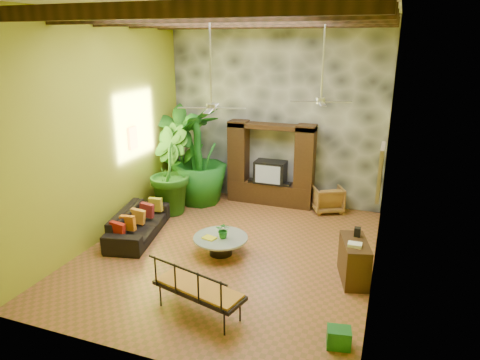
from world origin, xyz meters
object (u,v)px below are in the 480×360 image
at_px(sofa, 138,223).
at_px(iron_bench, 197,288).
at_px(tall_plant_b, 169,170).
at_px(wicker_armchair, 327,199).
at_px(coffee_table, 221,243).
at_px(ceiling_fan_front, 211,96).
at_px(green_bin, 339,338).
at_px(ceiling_fan_back, 321,91).
at_px(tall_plant_c, 199,156).
at_px(tall_plant_a, 180,154).
at_px(entertainment_center, 271,170).
at_px(side_console, 354,261).

bearing_deg(sofa, iron_bench, -143.73).
height_order(tall_plant_b, iron_bench, tall_plant_b).
bearing_deg(wicker_armchair, coffee_table, 35.17).
height_order(ceiling_fan_front, green_bin, ceiling_fan_front).
xyz_separation_m(sofa, wicker_armchair, (3.91, 3.09, 0.03)).
distance_m(ceiling_fan_back, tall_plant_c, 4.25).
bearing_deg(tall_plant_a, ceiling_fan_front, -52.13).
relative_size(wicker_armchair, iron_bench, 0.46).
distance_m(entertainment_center, tall_plant_c, 2.03).
xyz_separation_m(sofa, tall_plant_b, (-0.05, 1.64, 0.84)).
relative_size(wicker_armchair, side_console, 0.77).
height_order(tall_plant_a, tall_plant_c, tall_plant_c).
height_order(tall_plant_a, tall_plant_b, tall_plant_a).
distance_m(sofa, side_console, 4.96).
xyz_separation_m(iron_bench, green_bin, (2.32, 0.04, -0.38)).
height_order(wicker_armchair, green_bin, wicker_armchair).
relative_size(sofa, side_console, 2.19).
height_order(iron_bench, green_bin, iron_bench).
height_order(wicker_armchair, side_console, side_console).
bearing_deg(tall_plant_c, side_console, -31.69).
distance_m(ceiling_fan_back, iron_bench, 4.74).
xyz_separation_m(ceiling_fan_front, side_console, (2.85, 0.13, -3.00)).
xyz_separation_m(wicker_armchair, tall_plant_a, (-4.12, -0.50, 1.00)).
distance_m(ceiling_fan_front, ceiling_fan_back, 2.41).
distance_m(entertainment_center, coffee_table, 3.40).
distance_m(wicker_armchair, tall_plant_a, 4.27).
relative_size(ceiling_fan_back, coffee_table, 1.59).
distance_m(sofa, tall_plant_c, 2.78).
bearing_deg(tall_plant_a, tall_plant_b, -80.70).
relative_size(sofa, green_bin, 6.23).
bearing_deg(wicker_armchair, green_bin, 74.44).
bearing_deg(ceiling_fan_back, coffee_table, -141.61).
bearing_deg(iron_bench, ceiling_fan_front, 119.69).
relative_size(sofa, coffee_table, 1.88).
bearing_deg(tall_plant_c, iron_bench, -65.54).
bearing_deg(coffee_table, side_console, -1.91).
xyz_separation_m(tall_plant_b, green_bin, (5.00, -3.92, -1.01)).
distance_m(ceiling_fan_back, sofa, 5.12).
distance_m(ceiling_fan_front, tall_plant_b, 3.70).
height_order(wicker_armchair, iron_bench, iron_bench).
xyz_separation_m(tall_plant_c, iron_bench, (2.22, -4.88, -0.83)).
distance_m(tall_plant_a, side_console, 5.97).
bearing_deg(tall_plant_b, iron_bench, -55.93).
distance_m(sofa, tall_plant_b, 1.84).
distance_m(iron_bench, green_bin, 2.35).
bearing_deg(ceiling_fan_back, iron_bench, -109.74).
height_order(tall_plant_b, tall_plant_c, tall_plant_c).
xyz_separation_m(sofa, green_bin, (4.95, -2.29, -0.17)).
bearing_deg(entertainment_center, side_console, -52.15).
distance_m(ceiling_fan_back, tall_plant_a, 4.79).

